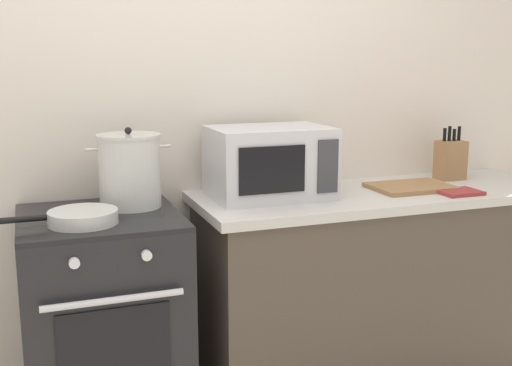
{
  "coord_description": "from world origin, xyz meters",
  "views": [
    {
      "loc": [
        -0.59,
        -1.79,
        1.51
      ],
      "look_at": [
        0.29,
        0.6,
        1.0
      ],
      "focal_mm": 44.29,
      "sensor_mm": 36.0,
      "label": 1
    }
  ],
  "objects_px": {
    "stock_pot": "(130,171)",
    "frying_pan": "(81,217)",
    "stove": "(105,328)",
    "cutting_board": "(411,187)",
    "microwave": "(270,162)",
    "knife_block": "(450,159)",
    "oven_mitt": "(459,192)"
  },
  "relations": [
    {
      "from": "microwave",
      "to": "knife_block",
      "type": "bearing_deg",
      "value": 3.64
    },
    {
      "from": "stove",
      "to": "stock_pot",
      "type": "bearing_deg",
      "value": 35.67
    },
    {
      "from": "stove",
      "to": "cutting_board",
      "type": "distance_m",
      "value": 1.46
    },
    {
      "from": "microwave",
      "to": "oven_mitt",
      "type": "relative_size",
      "value": 2.78
    },
    {
      "from": "knife_block",
      "to": "stove",
      "type": "bearing_deg",
      "value": -175.26
    },
    {
      "from": "microwave",
      "to": "frying_pan",
      "type": "bearing_deg",
      "value": -166.45
    },
    {
      "from": "frying_pan",
      "to": "cutting_board",
      "type": "bearing_deg",
      "value": 4.51
    },
    {
      "from": "oven_mitt",
      "to": "cutting_board",
      "type": "bearing_deg",
      "value": 131.2
    },
    {
      "from": "cutting_board",
      "to": "microwave",
      "type": "bearing_deg",
      "value": 173.26
    },
    {
      "from": "frying_pan",
      "to": "oven_mitt",
      "type": "xyz_separation_m",
      "value": [
        1.6,
        -0.04,
        -0.02
      ]
    },
    {
      "from": "stove",
      "to": "stock_pot",
      "type": "height_order",
      "value": "stock_pot"
    },
    {
      "from": "knife_block",
      "to": "frying_pan",
      "type": "bearing_deg",
      "value": -171.83
    },
    {
      "from": "stove",
      "to": "microwave",
      "type": "distance_m",
      "value": 0.95
    },
    {
      "from": "cutting_board",
      "to": "knife_block",
      "type": "height_order",
      "value": "knife_block"
    },
    {
      "from": "cutting_board",
      "to": "frying_pan",
      "type": "bearing_deg",
      "value": -175.49
    },
    {
      "from": "cutting_board",
      "to": "knife_block",
      "type": "distance_m",
      "value": 0.36
    },
    {
      "from": "stove",
      "to": "knife_block",
      "type": "height_order",
      "value": "knife_block"
    },
    {
      "from": "frying_pan",
      "to": "oven_mitt",
      "type": "distance_m",
      "value": 1.6
    },
    {
      "from": "cutting_board",
      "to": "oven_mitt",
      "type": "height_order",
      "value": "cutting_board"
    },
    {
      "from": "stock_pot",
      "to": "frying_pan",
      "type": "relative_size",
      "value": 0.75
    },
    {
      "from": "frying_pan",
      "to": "knife_block",
      "type": "height_order",
      "value": "knife_block"
    },
    {
      "from": "knife_block",
      "to": "stock_pot",
      "type": "bearing_deg",
      "value": -178.42
    },
    {
      "from": "microwave",
      "to": "oven_mitt",
      "type": "bearing_deg",
      "value": -16.56
    },
    {
      "from": "stove",
      "to": "frying_pan",
      "type": "xyz_separation_m",
      "value": [
        -0.08,
        -0.11,
        0.48
      ]
    },
    {
      "from": "knife_block",
      "to": "oven_mitt",
      "type": "bearing_deg",
      "value": -120.2
    },
    {
      "from": "microwave",
      "to": "cutting_board",
      "type": "distance_m",
      "value": 0.68
    },
    {
      "from": "stock_pot",
      "to": "knife_block",
      "type": "xyz_separation_m",
      "value": [
        1.57,
        0.04,
        -0.05
      ]
    },
    {
      "from": "cutting_board",
      "to": "oven_mitt",
      "type": "bearing_deg",
      "value": -48.8
    },
    {
      "from": "stock_pot",
      "to": "microwave",
      "type": "relative_size",
      "value": 0.67
    },
    {
      "from": "stove",
      "to": "oven_mitt",
      "type": "distance_m",
      "value": 1.61
    },
    {
      "from": "oven_mitt",
      "to": "frying_pan",
      "type": "bearing_deg",
      "value": 178.4
    },
    {
      "from": "stove",
      "to": "frying_pan",
      "type": "height_order",
      "value": "frying_pan"
    }
  ]
}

